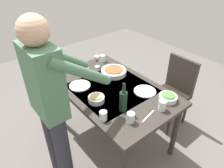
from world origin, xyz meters
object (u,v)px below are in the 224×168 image
object	(u,v)px
water_cup_near_left	(103,116)
side_bowl_bread	(96,99)
wine_bottle	(123,101)
serving_bowl_pasta	(114,71)
side_bowl_salad	(168,97)
water_cup_near_right	(162,105)
water_cup_far_left	(131,118)
water_cup_far_right	(103,58)
dinner_plate_far	(145,91)
dining_table	(112,94)
person_server	(51,103)
dinner_plate_near	(80,86)
chair_near	(175,88)
wine_glass_left	(97,59)

from	to	relation	value
water_cup_near_left	side_bowl_bread	bearing A→B (deg)	-22.44
wine_bottle	serving_bowl_pasta	world-z (taller)	wine_bottle
side_bowl_bread	side_bowl_salad	bearing A→B (deg)	-127.47
side_bowl_salad	water_cup_near_right	bearing A→B (deg)	109.98
water_cup_far_left	water_cup_far_right	xyz separation A→B (m)	(1.06, -0.50, -0.00)
water_cup_far_left	dinner_plate_far	distance (m)	0.49
dining_table	dinner_plate_far	world-z (taller)	dinner_plate_far
person_server	side_bowl_bread	bearing A→B (deg)	-90.76
side_bowl_bread	dinner_plate_near	size ratio (longest dim) A/B	0.70
serving_bowl_pasta	wine_bottle	bearing A→B (deg)	148.05
water_cup_far_left	dinner_plate_near	xyz separation A→B (m)	(0.75, 0.05, -0.04)
wine_bottle	water_cup_near_left	bearing A→B (deg)	86.64
side_bowl_salad	dinner_plate_far	size ratio (longest dim) A/B	0.78
water_cup_near_left	dinner_plate_far	world-z (taller)	water_cup_near_left
dinner_plate_far	dining_table	bearing A→B (deg)	39.49
water_cup_near_left	serving_bowl_pasta	size ratio (longest dim) A/B	0.30
chair_near	water_cup_far_right	xyz separation A→B (m)	(0.80, 0.53, 0.28)
water_cup_far_right	dinner_plate_far	bearing A→B (deg)	175.02
side_bowl_salad	dinner_plate_far	bearing A→B (deg)	16.08
person_server	serving_bowl_pasta	size ratio (longest dim) A/B	5.63
water_cup_near_right	serving_bowl_pasta	world-z (taller)	water_cup_near_right
dining_table	wine_bottle	xyz separation A→B (m)	(-0.35, 0.15, 0.19)
water_cup_near_left	water_cup_far_left	bearing A→B (deg)	-135.40
wine_bottle	water_cup_near_left	size ratio (longest dim) A/B	3.26
dinner_plate_far	chair_near	bearing A→B (deg)	-87.60
water_cup_far_left	water_cup_near_right	bearing A→B (deg)	-101.49
water_cup_near_left	water_cup_far_right	world-z (taller)	water_cup_near_left
person_server	dining_table	bearing A→B (deg)	-83.67
chair_near	water_cup_far_right	bearing A→B (deg)	33.56
chair_near	wine_glass_left	size ratio (longest dim) A/B	6.03
serving_bowl_pasta	wine_glass_left	bearing A→B (deg)	11.06
water_cup_near_left	side_bowl_bread	size ratio (longest dim) A/B	0.57
wine_glass_left	water_cup_near_right	xyz separation A→B (m)	(-1.05, 0.02, -0.05)
serving_bowl_pasta	water_cup_near_right	bearing A→B (deg)	175.12
water_cup_near_left	dinner_plate_far	distance (m)	0.60
person_server	water_cup_near_right	size ratio (longest dim) A/B	16.36
wine_glass_left	dinner_plate_near	size ratio (longest dim) A/B	0.66
dining_table	side_bowl_salad	bearing A→B (deg)	-150.22
water_cup_near_left	dinner_plate_near	size ratio (longest dim) A/B	0.39
water_cup_far_left	side_bowl_bread	size ratio (longest dim) A/B	0.59
water_cup_near_right	water_cup_far_left	xyz separation A→B (m)	(0.07, 0.34, -0.00)
wine_glass_left	water_cup_far_left	distance (m)	1.05
person_server	side_bowl_bread	xyz separation A→B (m)	(-0.01, -0.44, -0.17)
side_bowl_bread	wine_bottle	bearing A→B (deg)	-156.14
water_cup_near_left	side_bowl_salad	xyz separation A→B (m)	(-0.18, -0.66, -0.01)
wine_glass_left	water_cup_near_right	world-z (taller)	wine_glass_left
side_bowl_bread	dinner_plate_near	distance (m)	0.33
water_cup_near_left	dinner_plate_far	xyz separation A→B (m)	(0.06, -0.59, -0.04)
person_server	side_bowl_bread	distance (m)	0.47
water_cup_near_right	dinner_plate_near	size ratio (longest dim) A/B	0.45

